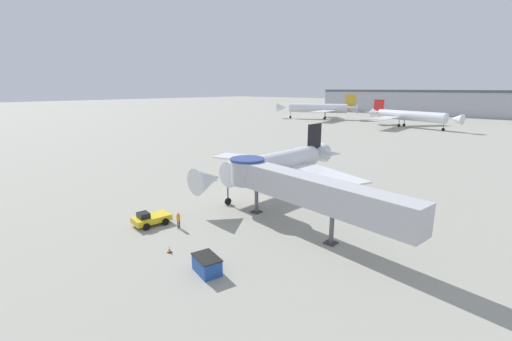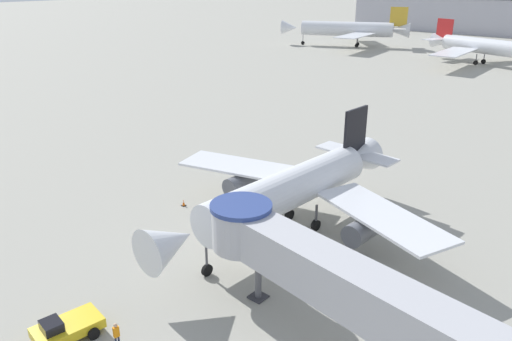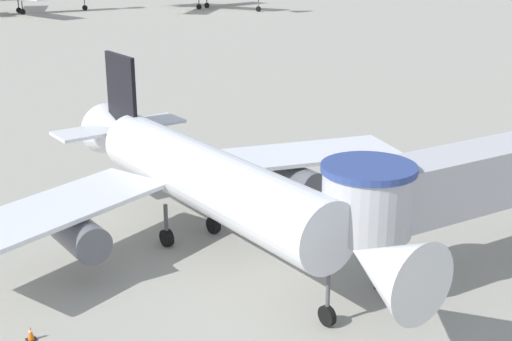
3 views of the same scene
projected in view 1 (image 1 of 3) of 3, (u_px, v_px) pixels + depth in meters
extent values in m
plane|color=#9E9B8E|center=(256.00, 197.00, 46.45)|extent=(800.00, 800.00, 0.00)
cylinder|color=silver|center=(274.00, 164.00, 48.54)|extent=(3.97, 17.65, 3.23)
cone|color=silver|center=(208.00, 180.00, 40.35)|extent=(3.38, 3.69, 3.23)
cone|color=silver|center=(315.00, 155.00, 55.39)|extent=(3.43, 4.98, 3.23)
cube|color=silver|center=(249.00, 158.00, 55.34)|extent=(12.30, 7.11, 0.22)
cube|color=silver|center=(328.00, 174.00, 45.23)|extent=(12.33, 7.94, 0.22)
cube|color=black|center=(315.00, 137.00, 54.54)|extent=(0.38, 3.38, 4.20)
cube|color=silver|center=(316.00, 151.00, 55.43)|extent=(7.99, 2.69, 0.18)
cylinder|color=#565960|center=(249.00, 167.00, 54.27)|extent=(1.92, 3.44, 1.78)
cylinder|color=#565960|center=(317.00, 182.00, 45.42)|extent=(1.92, 3.44, 1.78)
cylinder|color=#4C4C51|center=(228.00, 194.00, 43.09)|extent=(0.18, 0.18, 1.86)
cylinder|color=black|center=(228.00, 201.00, 43.31)|extent=(0.30, 0.91, 0.90)
cylinder|color=#4C4C51|center=(276.00, 177.00, 51.65)|extent=(0.22, 0.22, 1.86)
cylinder|color=black|center=(276.00, 183.00, 51.87)|extent=(0.44, 0.92, 0.90)
cylinder|color=#4C4C51|center=(291.00, 180.00, 49.67)|extent=(0.22, 0.22, 1.86)
cylinder|color=black|center=(291.00, 186.00, 49.89)|extent=(0.44, 0.92, 0.90)
cube|color=#B7B7BC|center=(316.00, 192.00, 33.11)|extent=(21.29, 5.40, 2.80)
cylinder|color=#B7B7BC|center=(247.00, 172.00, 40.95)|extent=(3.90, 3.90, 2.80)
cylinder|color=navy|center=(247.00, 159.00, 40.59)|extent=(4.10, 4.10, 0.30)
cylinder|color=#56565B|center=(256.00, 199.00, 40.41)|extent=(0.44, 0.44, 3.22)
cube|color=#333338|center=(256.00, 212.00, 40.77)|extent=(1.10, 1.10, 0.12)
cylinder|color=#56565B|center=(332.00, 228.00, 32.25)|extent=(0.44, 0.44, 3.22)
cube|color=#333338|center=(331.00, 243.00, 32.61)|extent=(1.10, 1.10, 0.12)
cube|color=yellow|center=(152.00, 218.00, 37.04)|extent=(2.65, 4.12, 0.62)
cube|color=black|center=(143.00, 215.00, 36.36)|extent=(1.42, 1.25, 0.56)
cylinder|color=black|center=(138.00, 221.00, 37.27)|extent=(0.44, 0.77, 0.73)
cylinder|color=black|center=(146.00, 227.00, 35.64)|extent=(0.44, 0.77, 0.73)
cylinder|color=black|center=(157.00, 216.00, 38.60)|extent=(0.44, 0.77, 0.73)
cylinder|color=black|center=(165.00, 222.00, 36.97)|extent=(0.44, 0.77, 0.73)
cube|color=#234C9E|center=(207.00, 265.00, 27.34)|extent=(2.77, 2.12, 1.31)
cube|color=black|center=(207.00, 257.00, 27.18)|extent=(2.94, 2.24, 0.08)
cube|color=black|center=(215.00, 180.00, 54.77)|extent=(0.39, 0.39, 0.04)
cone|color=orange|center=(215.00, 178.00, 54.70)|extent=(0.26, 0.26, 0.60)
cylinder|color=white|center=(215.00, 178.00, 54.68)|extent=(0.15, 0.15, 0.07)
cube|color=black|center=(329.00, 211.00, 41.01)|extent=(0.37, 0.37, 0.04)
cone|color=orange|center=(329.00, 209.00, 40.94)|extent=(0.26, 0.26, 0.58)
cylinder|color=white|center=(329.00, 208.00, 40.92)|extent=(0.14, 0.14, 0.07)
cube|color=black|center=(170.00, 252.00, 30.84)|extent=(0.37, 0.37, 0.04)
cone|color=orange|center=(169.00, 249.00, 30.77)|extent=(0.26, 0.26, 0.58)
cylinder|color=white|center=(169.00, 248.00, 30.75)|extent=(0.14, 0.14, 0.07)
cylinder|color=#1E2338|center=(180.00, 224.00, 36.14)|extent=(0.12, 0.12, 0.85)
cylinder|color=#1E2338|center=(178.00, 225.00, 36.03)|extent=(0.12, 0.12, 0.85)
cube|color=orange|center=(178.00, 218.00, 35.91)|extent=(0.24, 0.36, 0.67)
sphere|color=tan|center=(178.00, 214.00, 35.80)|extent=(0.23, 0.23, 0.23)
cylinder|color=silver|center=(410.00, 116.00, 126.81)|extent=(26.68, 10.31, 3.55)
cone|color=silver|center=(456.00, 119.00, 113.18)|extent=(4.69, 4.44, 3.55)
cone|color=silver|center=(378.00, 113.00, 138.70)|extent=(6.06, 4.81, 3.55)
cube|color=silver|center=(385.00, 118.00, 124.30)|extent=(6.65, 17.46, 0.22)
cube|color=silver|center=(418.00, 116.00, 135.25)|extent=(14.16, 17.54, 0.22)
cube|color=#B21E1E|center=(379.00, 105.00, 137.73)|extent=(4.57, 1.44, 4.62)
cube|color=silver|center=(377.00, 112.00, 138.77)|extent=(6.17, 12.13, 0.18)
cylinder|color=#4C4C51|center=(444.00, 126.00, 117.06)|extent=(0.18, 0.18, 2.04)
cylinder|color=black|center=(443.00, 129.00, 117.30)|extent=(1.13, 0.53, 1.10)
cylinder|color=#4C4C51|center=(399.00, 123.00, 129.34)|extent=(0.22, 0.22, 2.04)
cylinder|color=black|center=(399.00, 125.00, 129.58)|extent=(1.17, 0.67, 1.10)
cylinder|color=#4C4C51|center=(404.00, 122.00, 131.03)|extent=(0.22, 0.22, 2.04)
cylinder|color=black|center=(404.00, 125.00, 131.27)|extent=(1.17, 0.67, 1.10)
cylinder|color=silver|center=(318.00, 108.00, 161.77)|extent=(26.08, 15.67, 4.20)
cone|color=silver|center=(282.00, 108.00, 166.45)|extent=(6.00, 5.80, 4.20)
cone|color=silver|center=(351.00, 109.00, 157.77)|extent=(7.50, 6.55, 4.20)
cube|color=silver|center=(327.00, 109.00, 170.53)|extent=(15.53, 15.74, 0.22)
cube|color=silver|center=(323.00, 111.00, 151.61)|extent=(8.28, 16.75, 0.22)
cube|color=gold|center=(351.00, 100.00, 156.96)|extent=(4.53, 2.39, 5.46)
cube|color=silver|center=(352.00, 107.00, 157.51)|extent=(7.91, 11.32, 0.18)
cylinder|color=#4C4C51|center=(290.00, 115.00, 166.07)|extent=(0.18, 0.18, 2.41)
cylinder|color=black|center=(290.00, 117.00, 166.36)|extent=(1.10, 0.72, 1.10)
cylinder|color=#4C4C51|center=(325.00, 115.00, 163.42)|extent=(0.22, 0.22, 2.41)
cylinder|color=black|center=(325.00, 118.00, 163.70)|extent=(1.16, 0.84, 1.10)
cylinder|color=#4C4C51|center=(325.00, 116.00, 159.88)|extent=(0.22, 0.22, 2.41)
cylinder|color=black|center=(325.00, 118.00, 160.17)|extent=(1.16, 0.84, 1.10)
cube|color=#A8A8B2|center=(454.00, 104.00, 181.79)|extent=(143.43, 22.83, 12.14)
cube|color=#4C515B|center=(455.00, 91.00, 180.22)|extent=(143.43, 23.29, 1.20)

